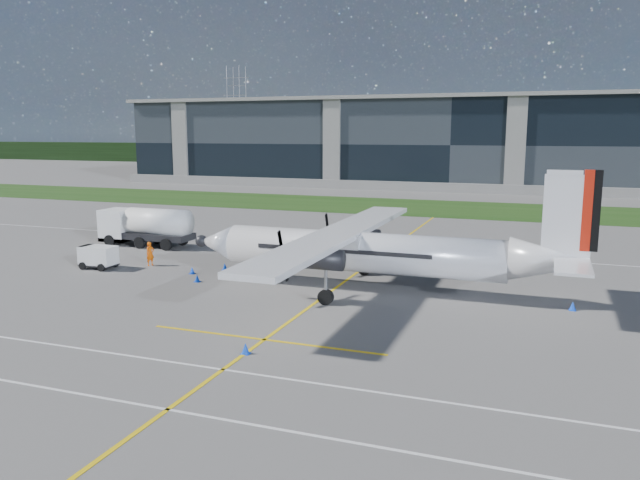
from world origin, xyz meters
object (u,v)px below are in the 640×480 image
Objects in this scene: turboprop_aircraft at (376,229)px; fuel_tanker_truck at (140,227)px; safety_cone_nose_stbd at (225,267)px; baggage_tug at (98,257)px; safety_cone_portwing at (246,348)px; safety_cone_tail at (573,306)px; safety_cone_fwd at (192,270)px; pylon_west at (237,114)px; safety_cone_stbdwing at (397,247)px; safety_cone_nose_port at (197,278)px; ground_crew_person at (150,252)px.

turboprop_aircraft is 2.95× the size of fuel_tanker_truck.
fuel_tanker_truck is 13.10m from safety_cone_nose_stbd.
safety_cone_nose_stbd is (-11.58, 2.01, -3.60)m from turboprop_aircraft.
safety_cone_portwing is at bearing -33.94° from baggage_tug.
turboprop_aircraft reaches higher than safety_cone_tail.
pylon_west is at bearing 116.50° from safety_cone_fwd.
safety_cone_stbdwing and safety_cone_nose_port have the same top height.
baggage_tug reaches higher than safety_cone_portwing.
safety_cone_nose_port is at bearing -63.31° from pylon_west.
baggage_tug is (-20.34, -0.64, -3.04)m from turboprop_aircraft.
pylon_west is 60.00× the size of safety_cone_stbdwing.
safety_cone_portwing is at bearing -58.21° from safety_cone_nose_stbd.
baggage_tug is at bearing 146.06° from safety_cone_portwing.
turboprop_aircraft reaches higher than ground_crew_person.
safety_cone_tail is (13.11, -13.80, 0.00)m from safety_cone_stbdwing.
fuel_tanker_truck is 4.32× the size of ground_crew_person.
safety_cone_tail is (22.87, 1.40, 0.00)m from safety_cone_nose_port.
safety_cone_stbdwing is 26.12m from safety_cone_portwing.
baggage_tug is 23.29m from safety_cone_stbdwing.
safety_cone_tail is at bearing -5.88° from safety_cone_nose_stbd.
safety_cone_portwing is at bearing -50.24° from safety_cone_nose_port.
safety_cone_nose_stbd is at bearing -27.95° from fuel_tanker_truck.
turboprop_aircraft reaches higher than fuel_tanker_truck.
baggage_tug is 9.17m from safety_cone_nose_stbd.
safety_cone_fwd is at bearing -38.57° from fuel_tanker_truck.
ground_crew_person reaches higher than safety_cone_nose_port.
turboprop_aircraft is 51.37× the size of safety_cone_nose_stbd.
ground_crew_person is 4.55m from safety_cone_fwd.
ground_crew_person reaches higher than safety_cone_stbdwing.
safety_cone_stbdwing is (21.28, 5.33, -1.38)m from fuel_tanker_truck.
safety_cone_fwd is 1.00× the size of safety_cone_nose_port.
turboprop_aircraft reaches higher than safety_cone_stbdwing.
safety_cone_stbdwing is at bearing 88.50° from safety_cone_portwing.
safety_cone_stbdwing is 1.00× the size of safety_cone_nose_port.
baggage_tug is at bearing -179.46° from safety_cone_tail.
fuel_tanker_truck is 35.45m from safety_cone_tail.
ground_crew_person is at bearing -142.48° from safety_cone_stbdwing.
safety_cone_stbdwing is at bearing 14.07° from fuel_tanker_truck.
safety_cone_nose_stbd is at bearing 90.26° from safety_cone_nose_port.
safety_cone_nose_port is 1.00× the size of safety_cone_nose_stbd.
safety_cone_stbdwing is 1.00× the size of safety_cone_tail.
pylon_west is 160.50m from baggage_tug.
safety_cone_nose_port is (-11.56, -1.75, -3.60)m from turboprop_aircraft.
baggage_tug is at bearing -163.14° from safety_cone_nose_stbd.
baggage_tug is at bearing -173.54° from safety_cone_fwd.
pylon_west reaches higher than safety_cone_fwd.
pylon_west is at bearing 120.47° from turboprop_aircraft.
fuel_tanker_truck is at bearing -65.54° from pylon_west.
pylon_west is 60.00× the size of safety_cone_nose_port.
baggage_tug is (2.75, -8.76, -0.82)m from fuel_tanker_truck.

